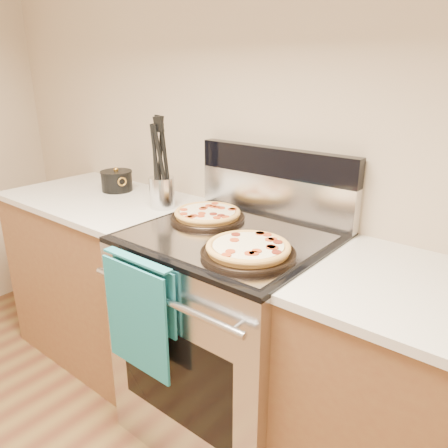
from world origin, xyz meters
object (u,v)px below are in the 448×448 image
Objects in this scene: pepperoni_pizza_front at (248,250)px; range_body at (230,337)px; utensil_crock at (162,193)px; saucepan at (117,182)px; pepperoni_pizza_back at (208,215)px.

range_body is at bearing 144.16° from pepperoni_pizza_front.
utensil_crock is 0.42m from saucepan.
utensil_crock is at bearing -7.81° from saucepan.
saucepan reaches higher than range_body.
saucepan is at bearing 172.19° from utensil_crock.
utensil_crock is (-0.49, 0.10, 0.53)m from range_body.
saucepan reaches higher than pepperoni_pizza_front.
pepperoni_pizza_front is 0.71m from utensil_crock.
range_body is 5.53× the size of saucepan.
pepperoni_pizza_back is at bearing 158.75° from range_body.
utensil_crock is 0.90× the size of saucepan.
pepperoni_pizza_back is 2.13× the size of utensil_crock.
range_body is at bearing -21.25° from pepperoni_pizza_back.
range_body is 0.55m from pepperoni_pizza_front.
pepperoni_pizza_front is at bearing -35.84° from range_body.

